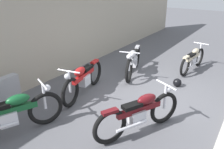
{
  "coord_description": "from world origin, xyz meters",
  "views": [
    {
      "loc": [
        -5.34,
        -2.06,
        3.04
      ],
      "look_at": [
        -0.44,
        1.19,
        0.55
      ],
      "focal_mm": 36.76,
      "sensor_mm": 36.0,
      "label": 1
    }
  ],
  "objects_px": {
    "motorcycle_maroon": "(140,113)",
    "motorcycle_red": "(83,79)",
    "helmet": "(177,83)",
    "motorcycle_green": "(11,115)",
    "motorcycle_cream": "(193,59)",
    "motorcycle_silver": "(133,61)",
    "stone_marker": "(8,94)"
  },
  "relations": [
    {
      "from": "motorcycle_red",
      "to": "motorcycle_green",
      "type": "height_order",
      "value": "motorcycle_green"
    },
    {
      "from": "motorcycle_red",
      "to": "motorcycle_cream",
      "type": "height_order",
      "value": "motorcycle_red"
    },
    {
      "from": "helmet",
      "to": "motorcycle_green",
      "type": "xyz_separation_m",
      "value": [
        -4.13,
        2.07,
        0.35
      ]
    },
    {
      "from": "motorcycle_green",
      "to": "motorcycle_cream",
      "type": "height_order",
      "value": "motorcycle_green"
    },
    {
      "from": "stone_marker",
      "to": "motorcycle_cream",
      "type": "relative_size",
      "value": 0.46
    },
    {
      "from": "helmet",
      "to": "motorcycle_silver",
      "type": "bearing_deg",
      "value": 85.73
    },
    {
      "from": "motorcycle_maroon",
      "to": "helmet",
      "type": "bearing_deg",
      "value": 27.04
    },
    {
      "from": "motorcycle_red",
      "to": "motorcycle_cream",
      "type": "distance_m",
      "value": 4.05
    },
    {
      "from": "stone_marker",
      "to": "helmet",
      "type": "xyz_separation_m",
      "value": [
        3.6,
        -3.01,
        -0.31
      ]
    },
    {
      "from": "stone_marker",
      "to": "motorcycle_silver",
      "type": "height_order",
      "value": "motorcycle_silver"
    },
    {
      "from": "stone_marker",
      "to": "motorcycle_red",
      "type": "xyz_separation_m",
      "value": [
        1.66,
        -0.99,
        0.03
      ]
    },
    {
      "from": "helmet",
      "to": "motorcycle_silver",
      "type": "relative_size",
      "value": 0.12
    },
    {
      "from": "helmet",
      "to": "stone_marker",
      "type": "bearing_deg",
      "value": 140.11
    },
    {
      "from": "motorcycle_silver",
      "to": "motorcycle_cream",
      "type": "distance_m",
      "value": 2.15
    },
    {
      "from": "helmet",
      "to": "motorcycle_maroon",
      "type": "height_order",
      "value": "motorcycle_maroon"
    },
    {
      "from": "helmet",
      "to": "motorcycle_green",
      "type": "bearing_deg",
      "value": 153.42
    },
    {
      "from": "helmet",
      "to": "motorcycle_cream",
      "type": "xyz_separation_m",
      "value": [
        1.57,
        0.0,
        0.29
      ]
    },
    {
      "from": "motorcycle_maroon",
      "to": "motorcycle_cream",
      "type": "distance_m",
      "value": 4.19
    },
    {
      "from": "motorcycle_maroon",
      "to": "motorcycle_green",
      "type": "xyz_separation_m",
      "value": [
        -1.52,
        2.13,
        0.02
      ]
    },
    {
      "from": "motorcycle_maroon",
      "to": "motorcycle_cream",
      "type": "height_order",
      "value": "motorcycle_maroon"
    },
    {
      "from": "motorcycle_silver",
      "to": "motorcycle_green",
      "type": "height_order",
      "value": "same"
    },
    {
      "from": "motorcycle_maroon",
      "to": "stone_marker",
      "type": "bearing_deg",
      "value": 133.28
    },
    {
      "from": "motorcycle_maroon",
      "to": "motorcycle_red",
      "type": "distance_m",
      "value": 2.19
    },
    {
      "from": "helmet",
      "to": "motorcycle_maroon",
      "type": "distance_m",
      "value": 2.64
    },
    {
      "from": "stone_marker",
      "to": "helmet",
      "type": "relative_size",
      "value": 3.5
    },
    {
      "from": "motorcycle_green",
      "to": "motorcycle_silver",
      "type": "bearing_deg",
      "value": 16.74
    },
    {
      "from": "stone_marker",
      "to": "motorcycle_green",
      "type": "height_order",
      "value": "motorcycle_green"
    },
    {
      "from": "stone_marker",
      "to": "motorcycle_red",
      "type": "distance_m",
      "value": 1.93
    },
    {
      "from": "motorcycle_maroon",
      "to": "motorcycle_cream",
      "type": "xyz_separation_m",
      "value": [
        4.18,
        0.07,
        -0.04
      ]
    },
    {
      "from": "stone_marker",
      "to": "motorcycle_green",
      "type": "bearing_deg",
      "value": -119.75
    },
    {
      "from": "motorcycle_red",
      "to": "motorcycle_cream",
      "type": "relative_size",
      "value": 1.11
    },
    {
      "from": "helmet",
      "to": "motorcycle_red",
      "type": "xyz_separation_m",
      "value": [
        -1.94,
        2.02,
        0.34
      ]
    }
  ]
}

